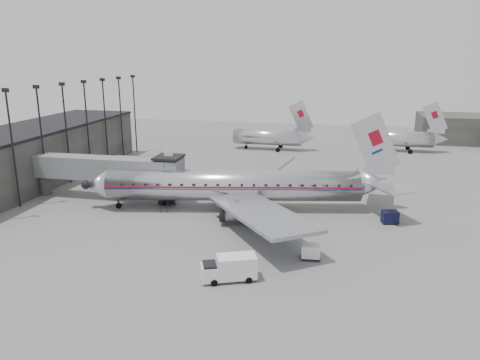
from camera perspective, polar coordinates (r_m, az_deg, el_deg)
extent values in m
plane|color=slate|center=(57.41, -1.45, -4.51)|extent=(160.00, 160.00, 0.00)
cube|color=#33312E|center=(79.69, -24.09, 2.76)|extent=(12.00, 46.00, 8.00)
cube|color=gold|center=(62.38, 2.55, -2.88)|extent=(60.00, 0.15, 0.01)
cube|color=slate|center=(67.80, -19.08, 1.53)|extent=(12.00, 2.80, 3.00)
cube|color=slate|center=(63.62, -12.13, 1.17)|extent=(8.00, 3.00, 3.10)
cube|color=slate|center=(62.45, -8.63, 1.08)|extent=(3.20, 3.60, 3.20)
cube|color=black|center=(62.02, -8.70, 2.78)|extent=(3.40, 3.80, 0.30)
cube|color=white|center=(61.91, -8.72, 3.23)|extent=(1.20, 0.15, 0.80)
cylinder|color=black|center=(62.96, -8.91, -1.56)|extent=(0.56, 0.56, 2.80)
cube|color=black|center=(63.27, -8.87, -2.47)|extent=(1.60, 2.20, 0.70)
cylinder|color=black|center=(62.40, -9.20, -2.78)|extent=(0.30, 0.60, 0.60)
cylinder|color=black|center=(64.17, -8.55, -2.25)|extent=(0.30, 0.60, 0.60)
cylinder|color=#33312E|center=(71.48, -22.65, -0.54)|extent=(1.60, 1.60, 2.80)
cube|color=black|center=(60.50, -8.73, -2.15)|extent=(0.90, 3.20, 2.90)
cylinder|color=black|center=(65.81, -25.93, 3.28)|extent=(0.24, 0.24, 15.00)
cube|color=black|center=(64.88, -26.70, 9.77)|extent=(0.90, 0.25, 0.50)
cylinder|color=black|center=(70.51, -22.97, 4.32)|extent=(0.24, 0.24, 15.00)
cube|color=black|center=(69.64, -23.61, 10.38)|extent=(0.90, 0.25, 0.50)
cylinder|color=black|center=(75.40, -20.37, 5.21)|extent=(0.24, 0.24, 15.00)
cube|color=black|center=(74.59, -20.91, 10.88)|extent=(0.90, 0.25, 0.50)
cylinder|color=black|center=(80.44, -18.09, 5.98)|extent=(0.24, 0.24, 15.00)
cube|color=black|center=(79.68, -18.54, 11.31)|extent=(0.90, 0.25, 0.50)
cylinder|color=black|center=(85.60, -16.08, 6.66)|extent=(0.24, 0.24, 15.00)
cube|color=black|center=(84.89, -16.46, 11.66)|extent=(0.90, 0.25, 0.50)
cylinder|color=black|center=(90.87, -14.29, 7.25)|extent=(0.24, 0.24, 15.00)
cube|color=black|center=(90.19, -14.61, 11.97)|extent=(0.90, 0.25, 0.50)
cylinder|color=black|center=(96.22, -12.70, 7.77)|extent=(0.24, 0.24, 15.00)
cube|color=black|center=(95.58, -12.97, 12.22)|extent=(0.90, 0.25, 0.50)
cylinder|color=silver|center=(97.09, 3.36, 5.25)|extent=(14.00, 3.20, 3.20)
cube|color=silver|center=(95.60, 7.46, 7.66)|extent=(5.17, 0.26, 6.52)
cylinder|color=black|center=(98.27, 0.74, 4.15)|extent=(0.24, 0.24, 1.00)
cylinder|color=silver|center=(100.45, 18.59, 4.82)|extent=(14.00, 3.20, 3.20)
cube|color=silver|center=(100.78, 22.67, 7.01)|extent=(5.17, 0.26, 6.52)
cylinder|color=black|center=(100.43, 15.94, 3.80)|extent=(0.24, 0.24, 1.00)
cylinder|color=silver|center=(59.21, -0.77, -0.65)|extent=(31.99, 10.12, 3.93)
cone|color=silver|center=(62.29, -17.09, -0.54)|extent=(3.89, 4.48, 3.93)
cone|color=silver|center=(61.18, 16.16, -0.33)|extent=(4.90, 4.49, 3.73)
cube|color=maroon|center=(59.14, -0.77, -0.40)|extent=(32.00, 10.17, 0.19)
cube|color=navy|center=(59.21, -0.77, -0.63)|extent=(32.00, 10.17, 0.11)
cube|color=silver|center=(60.02, 16.21, 4.16)|extent=(6.45, 1.59, 8.16)
cube|color=gray|center=(68.51, 2.15, 1.27)|extent=(9.41, 17.84, 1.26)
cube|color=gray|center=(50.18, 2.52, -4.00)|extent=(14.58, 17.22, 1.26)
cylinder|color=gray|center=(64.96, -0.14, -0.72)|extent=(3.98, 2.90, 2.23)
cylinder|color=gray|center=(54.43, -0.40, -3.91)|extent=(3.98, 2.90, 2.23)
cylinder|color=black|center=(62.21, -14.59, -2.77)|extent=(0.21, 0.21, 1.38)
cylinder|color=black|center=(62.53, 1.26, -2.12)|extent=(0.28, 0.28, 1.49)
cylinder|color=black|center=(62.61, 1.26, -2.35)|extent=(1.11, 0.57, 1.06)
cylinder|color=black|center=(57.28, 1.27, -3.77)|extent=(0.28, 0.28, 1.49)
cylinder|color=black|center=(57.37, 1.27, -4.02)|extent=(1.11, 0.57, 1.06)
cube|color=white|center=(41.73, -0.43, -10.48)|extent=(3.87, 3.04, 1.99)
cube|color=white|center=(41.63, -3.71, -11.17)|extent=(2.08, 2.24, 1.32)
cube|color=black|center=(41.38, -3.72, -10.46)|extent=(1.66, 1.92, 0.57)
cylinder|color=black|center=(41.17, -3.16, -12.41)|extent=(0.65, 0.45, 0.61)
cylinder|color=black|center=(42.68, -3.43, -11.36)|extent=(0.65, 0.45, 0.61)
cylinder|color=black|center=(41.57, 1.08, -12.10)|extent=(0.65, 0.45, 0.61)
cylinder|color=black|center=(43.06, 0.65, -11.07)|extent=(0.65, 0.45, 0.61)
cube|color=black|center=(57.81, 17.82, -4.22)|extent=(2.06, 1.72, 1.27)
cube|color=black|center=(58.04, 17.76, -4.85)|extent=(2.17, 1.83, 0.11)
cylinder|color=black|center=(57.35, 17.23, -5.10)|extent=(0.29, 0.16, 0.27)
cylinder|color=black|center=(57.79, 18.60, -5.06)|extent=(0.29, 0.16, 0.27)
cylinder|color=black|center=(58.32, 16.92, -4.73)|extent=(0.29, 0.16, 0.27)
cylinder|color=black|center=(58.76, 18.28, -4.70)|extent=(0.29, 0.16, 0.27)
cube|color=white|center=(46.36, 8.62, -8.52)|extent=(1.90, 1.50, 1.25)
cube|color=black|center=(46.64, 8.58, -9.27)|extent=(2.00, 1.60, 0.11)
cylinder|color=black|center=(46.15, 7.70, -9.57)|extent=(0.28, 0.13, 0.27)
cylinder|color=black|center=(46.20, 9.49, -9.62)|extent=(0.28, 0.13, 0.27)
cylinder|color=black|center=(47.12, 7.69, -9.03)|extent=(0.28, 0.13, 0.27)
cylinder|color=black|center=(47.17, 9.44, -9.08)|extent=(0.28, 0.13, 0.27)
imported|color=#D1E01A|center=(63.12, -10.33, -2.10)|extent=(0.73, 0.71, 1.69)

